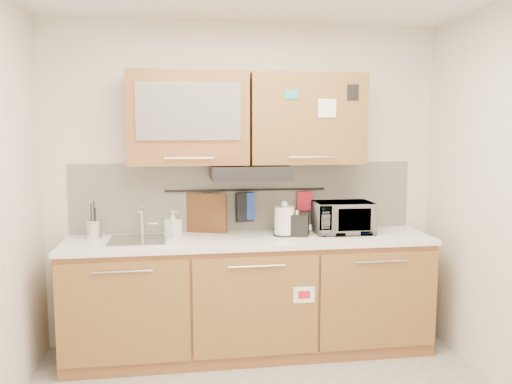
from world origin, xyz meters
name	(u,v)px	position (x,y,z in m)	size (l,w,h in m)	color
wall_back	(245,185)	(0.00, 1.50, 1.30)	(3.20, 3.20, 0.00)	silver
base_cabinet	(251,302)	(0.00, 1.19, 0.41)	(2.80, 0.64, 0.88)	#905B33
countertop	(251,240)	(0.00, 1.19, 0.90)	(2.82, 0.62, 0.04)	white
backsplash	(246,197)	(0.00, 1.49, 1.20)	(2.80, 0.02, 0.56)	silver
upper_cabinets	(248,119)	(0.00, 1.32, 1.83)	(1.82, 0.37, 0.70)	#905B33
range_hood	(250,172)	(0.00, 1.25, 1.42)	(0.60, 0.46, 0.10)	black
sink	(138,240)	(-0.85, 1.21, 0.92)	(0.42, 0.40, 0.26)	silver
utensil_rail	(246,190)	(0.00, 1.45, 1.26)	(0.02, 0.02, 1.30)	black
utensil_crock	(94,229)	(-1.19, 1.32, 1.00)	(0.15, 0.15, 0.29)	silver
kettle	(285,222)	(0.28, 1.23, 1.03)	(0.20, 0.18, 0.28)	white
toaster	(294,224)	(0.35, 1.22, 1.01)	(0.26, 0.20, 0.17)	black
microwave	(343,218)	(0.76, 1.25, 1.05)	(0.46, 0.31, 0.25)	#999999
soap_bottle	(173,224)	(-0.59, 1.28, 1.03)	(0.09, 0.10, 0.21)	#999999
cutting_board	(206,220)	(-0.33, 1.44, 1.03)	(0.35, 0.03, 0.43)	brown
oven_mitt	(247,206)	(0.00, 1.44, 1.13)	(0.13, 0.03, 0.22)	#223F9C
dark_pouch	(245,207)	(-0.02, 1.44, 1.12)	(0.15, 0.04, 0.24)	black
pot_holder	(305,201)	(0.49, 1.44, 1.16)	(0.12, 0.02, 0.15)	red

